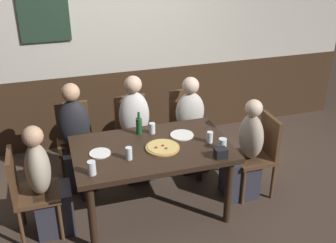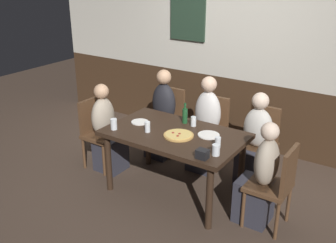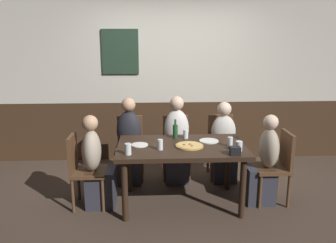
{
  "view_description": "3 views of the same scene",
  "coord_description": "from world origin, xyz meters",
  "px_view_note": "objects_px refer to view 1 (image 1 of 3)",
  "views": [
    {
      "loc": [
        -0.85,
        -3.28,
        2.67
      ],
      "look_at": [
        0.13,
        -0.09,
        1.03
      ],
      "focal_mm": 43.98,
      "sensor_mm": 36.0,
      "label": 1
    },
    {
      "loc": [
        2.1,
        -3.27,
        2.45
      ],
      "look_at": [
        -0.1,
        0.03,
        0.84
      ],
      "focal_mm": 41.94,
      "sensor_mm": 36.0,
      "label": 2
    },
    {
      "loc": [
        -0.35,
        -3.84,
        1.97
      ],
      "look_at": [
        -0.16,
        0.02,
        1.02
      ],
      "focal_mm": 36.88,
      "sensor_mm": 36.0,
      "label": 3
    }
  ],
  "objects_px": {
    "dining_table": "(152,155)",
    "chair_head_west": "(28,189)",
    "chair_right_far": "(186,122)",
    "plate_white_small": "(100,153)",
    "pizza": "(163,147)",
    "person_left_far": "(76,144)",
    "chair_left_far": "(75,138)",
    "tumbler_short": "(92,169)",
    "person_right_far": "(191,131)",
    "chair_mid_far": "(133,130)",
    "person_head_east": "(245,157)",
    "beer_glass_tall": "(152,129)",
    "tumbler_water": "(129,154)",
    "person_head_west": "(47,189)",
    "pint_glass_stout": "(222,145)",
    "pint_glass_pale": "(210,137)",
    "beer_bottle_green": "(139,126)",
    "condiment_caddy": "(221,153)",
    "chair_head_east": "(259,151)",
    "person_mid_far": "(136,135)"
  },
  "relations": [
    {
      "from": "chair_head_east",
      "to": "beer_glass_tall",
      "type": "distance_m",
      "value": 1.16
    },
    {
      "from": "beer_glass_tall",
      "to": "beer_bottle_green",
      "type": "distance_m",
      "value": 0.14
    },
    {
      "from": "dining_table",
      "to": "plate_white_small",
      "type": "xyz_separation_m",
      "value": [
        -0.49,
        0.02,
        0.09
      ]
    },
    {
      "from": "plate_white_small",
      "to": "condiment_caddy",
      "type": "bearing_deg",
      "value": -20.24
    },
    {
      "from": "chair_mid_far",
      "to": "person_right_far",
      "type": "height_order",
      "value": "person_right_far"
    },
    {
      "from": "pint_glass_stout",
      "to": "beer_glass_tall",
      "type": "xyz_separation_m",
      "value": [
        -0.54,
        0.51,
        0.0
      ]
    },
    {
      "from": "tumbler_short",
      "to": "pizza",
      "type": "bearing_deg",
      "value": 19.33
    },
    {
      "from": "chair_head_west",
      "to": "pint_glass_pale",
      "type": "distance_m",
      "value": 1.75
    },
    {
      "from": "beer_glass_tall",
      "to": "plate_white_small",
      "type": "bearing_deg",
      "value": -155.78
    },
    {
      "from": "chair_mid_far",
      "to": "tumbler_short",
      "type": "height_order",
      "value": "chair_mid_far"
    },
    {
      "from": "tumbler_short",
      "to": "person_right_far",
      "type": "bearing_deg",
      "value": 38.64
    },
    {
      "from": "tumbler_water",
      "to": "beer_bottle_green",
      "type": "xyz_separation_m",
      "value": [
        0.2,
        0.45,
        0.04
      ]
    },
    {
      "from": "chair_head_east",
      "to": "tumbler_short",
      "type": "bearing_deg",
      "value": -170.38
    },
    {
      "from": "pizza",
      "to": "plate_white_small",
      "type": "relative_size",
      "value": 1.64
    },
    {
      "from": "tumbler_water",
      "to": "person_right_far",
      "type": "bearing_deg",
      "value": 43.36
    },
    {
      "from": "person_left_far",
      "to": "chair_left_far",
      "type": "bearing_deg",
      "value": 90.0
    },
    {
      "from": "person_right_far",
      "to": "person_mid_far",
      "type": "distance_m",
      "value": 0.66
    },
    {
      "from": "pizza",
      "to": "person_head_east",
      "type": "bearing_deg",
      "value": 3.59
    },
    {
      "from": "chair_head_east",
      "to": "person_head_east",
      "type": "bearing_deg",
      "value": 180.0
    },
    {
      "from": "chair_head_east",
      "to": "person_mid_far",
      "type": "bearing_deg",
      "value": 148.54
    },
    {
      "from": "plate_white_small",
      "to": "pizza",
      "type": "bearing_deg",
      "value": -7.43
    },
    {
      "from": "chair_mid_far",
      "to": "pizza",
      "type": "xyz_separation_m",
      "value": [
        0.09,
        -0.93,
        0.26
      ]
    },
    {
      "from": "plate_white_small",
      "to": "person_right_far",
      "type": "bearing_deg",
      "value": 31.04
    },
    {
      "from": "dining_table",
      "to": "person_right_far",
      "type": "height_order",
      "value": "person_right_far"
    },
    {
      "from": "dining_table",
      "to": "beer_bottle_green",
      "type": "height_order",
      "value": "beer_bottle_green"
    },
    {
      "from": "pint_glass_stout",
      "to": "condiment_caddy",
      "type": "bearing_deg",
      "value": -119.79
    },
    {
      "from": "pint_glass_pale",
      "to": "condiment_caddy",
      "type": "height_order",
      "value": "pint_glass_pale"
    },
    {
      "from": "dining_table",
      "to": "beer_bottle_green",
      "type": "relative_size",
      "value": 6.23
    },
    {
      "from": "person_left_far",
      "to": "tumbler_short",
      "type": "relative_size",
      "value": 9.57
    },
    {
      "from": "chair_head_east",
      "to": "beer_glass_tall",
      "type": "xyz_separation_m",
      "value": [
        -1.09,
        0.27,
        0.29
      ]
    },
    {
      "from": "dining_table",
      "to": "chair_head_west",
      "type": "xyz_separation_m",
      "value": [
        -1.16,
        0.0,
        -0.16
      ]
    },
    {
      "from": "tumbler_water",
      "to": "beer_glass_tall",
      "type": "relative_size",
      "value": 1.08
    },
    {
      "from": "chair_left_far",
      "to": "pizza",
      "type": "relative_size",
      "value": 2.74
    },
    {
      "from": "chair_right_far",
      "to": "chair_left_far",
      "type": "relative_size",
      "value": 1.0
    },
    {
      "from": "tumbler_water",
      "to": "person_head_west",
      "type": "bearing_deg",
      "value": 168.58
    },
    {
      "from": "chair_right_far",
      "to": "pint_glass_stout",
      "type": "xyz_separation_m",
      "value": [
        -0.04,
        -1.1,
        0.29
      ]
    },
    {
      "from": "plate_white_small",
      "to": "pint_glass_pale",
      "type": "bearing_deg",
      "value": -5.0
    },
    {
      "from": "pizza",
      "to": "tumbler_water",
      "type": "relative_size",
      "value": 2.71
    },
    {
      "from": "dining_table",
      "to": "tumbler_water",
      "type": "xyz_separation_m",
      "value": [
        -0.25,
        -0.15,
        0.14
      ]
    },
    {
      "from": "pizza",
      "to": "pint_glass_pale",
      "type": "relative_size",
      "value": 2.89
    },
    {
      "from": "person_mid_far",
      "to": "tumbler_water",
      "type": "height_order",
      "value": "person_mid_far"
    },
    {
      "from": "person_head_west",
      "to": "tumbler_water",
      "type": "distance_m",
      "value": 0.83
    },
    {
      "from": "beer_glass_tall",
      "to": "plate_white_small",
      "type": "height_order",
      "value": "beer_glass_tall"
    },
    {
      "from": "person_head_west",
      "to": "beer_bottle_green",
      "type": "relative_size",
      "value": 4.64
    },
    {
      "from": "chair_head_west",
      "to": "chair_right_far",
      "type": "bearing_deg",
      "value": 25.61
    },
    {
      "from": "pint_glass_stout",
      "to": "tumbler_short",
      "type": "bearing_deg",
      "value": -176.9
    },
    {
      "from": "chair_mid_far",
      "to": "tumbler_water",
      "type": "xyz_separation_m",
      "value": [
        -0.25,
        -1.02,
        0.3
      ]
    },
    {
      "from": "tumbler_short",
      "to": "beer_bottle_green",
      "type": "distance_m",
      "value": 0.81
    },
    {
      "from": "person_head_east",
      "to": "chair_right_far",
      "type": "bearing_deg",
      "value": 111.34
    },
    {
      "from": "person_left_far",
      "to": "beer_glass_tall",
      "type": "distance_m",
      "value": 0.9
    }
  ]
}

